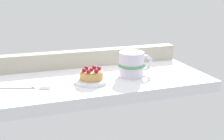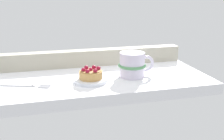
{
  "view_description": "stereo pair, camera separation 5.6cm",
  "coord_description": "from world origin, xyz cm",
  "px_view_note": "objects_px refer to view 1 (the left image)",
  "views": [
    {
      "loc": [
        -22.36,
        -83.03,
        28.77
      ],
      "look_at": [
        3.67,
        -3.7,
        3.19
      ],
      "focal_mm": 41.7,
      "sensor_mm": 36.0,
      "label": 1
    },
    {
      "loc": [
        -16.97,
        -84.6,
        28.77
      ],
      "look_at": [
        3.67,
        -3.7,
        3.19
      ],
      "focal_mm": 41.7,
      "sensor_mm": 36.0,
      "label": 2
    }
  ],
  "objects_px": {
    "dessert_plate": "(91,81)",
    "dessert_fork": "(23,88)",
    "raspberry_tart": "(91,74)",
    "coffee_mug": "(132,64)"
  },
  "relations": [
    {
      "from": "dessert_plate",
      "to": "dessert_fork",
      "type": "distance_m",
      "value": 0.21
    },
    {
      "from": "raspberry_tart",
      "to": "dessert_plate",
      "type": "bearing_deg",
      "value": -146.58
    },
    {
      "from": "raspberry_tart",
      "to": "dessert_fork",
      "type": "relative_size",
      "value": 0.44
    },
    {
      "from": "coffee_mug",
      "to": "dessert_plate",
      "type": "bearing_deg",
      "value": -171.9
    },
    {
      "from": "dessert_plate",
      "to": "coffee_mug",
      "type": "relative_size",
      "value": 0.84
    },
    {
      "from": "raspberry_tart",
      "to": "coffee_mug",
      "type": "distance_m",
      "value": 0.15
    },
    {
      "from": "dessert_plate",
      "to": "raspberry_tart",
      "type": "relative_size",
      "value": 1.45
    },
    {
      "from": "coffee_mug",
      "to": "raspberry_tart",
      "type": "bearing_deg",
      "value": -171.93
    },
    {
      "from": "raspberry_tart",
      "to": "coffee_mug",
      "type": "height_order",
      "value": "coffee_mug"
    },
    {
      "from": "coffee_mug",
      "to": "dessert_fork",
      "type": "xyz_separation_m",
      "value": [
        -0.36,
        -0.01,
        -0.04
      ]
    }
  ]
}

